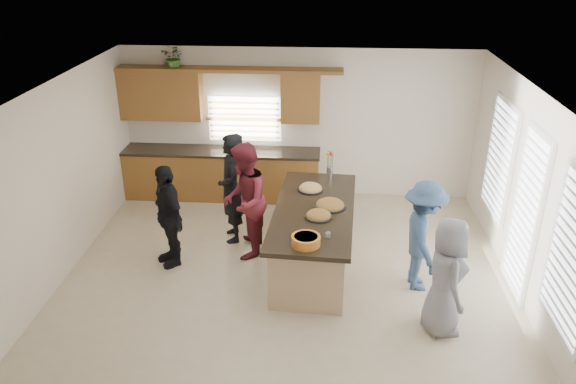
# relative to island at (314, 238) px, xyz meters

# --- Properties ---
(floor) EXTENTS (6.50, 6.50, 0.00)m
(floor) POSITION_rel_island_xyz_m (-0.38, -0.36, -0.45)
(floor) COLOR beige
(floor) RESTS_ON ground
(room_shell) EXTENTS (6.52, 6.02, 2.81)m
(room_shell) POSITION_rel_island_xyz_m (-0.38, -0.36, 1.45)
(room_shell) COLOR silver
(room_shell) RESTS_ON ground
(back_cabinetry) EXTENTS (4.08, 0.66, 2.46)m
(back_cabinetry) POSITION_rel_island_xyz_m (-1.85, 2.37, 0.46)
(back_cabinetry) COLOR brown
(back_cabinetry) RESTS_ON ground
(right_wall_glazing) EXTENTS (0.06, 4.00, 2.25)m
(right_wall_glazing) POSITION_rel_island_xyz_m (2.84, -0.49, 0.89)
(right_wall_glazing) COLOR white
(right_wall_glazing) RESTS_ON ground
(island) EXTENTS (1.31, 2.76, 0.95)m
(island) POSITION_rel_island_xyz_m (0.00, 0.00, 0.00)
(island) COLOR tan
(island) RESTS_ON ground
(platter_front) EXTENTS (0.40, 0.40, 0.16)m
(platter_front) POSITION_rel_island_xyz_m (0.07, -0.28, 0.52)
(platter_front) COLOR black
(platter_front) RESTS_ON island
(platter_mid) EXTENTS (0.47, 0.47, 0.19)m
(platter_mid) POSITION_rel_island_xyz_m (0.23, 0.06, 0.53)
(platter_mid) COLOR black
(platter_mid) RESTS_ON island
(platter_back) EXTENTS (0.40, 0.40, 0.16)m
(platter_back) POSITION_rel_island_xyz_m (-0.08, 0.64, 0.52)
(platter_back) COLOR black
(platter_back) RESTS_ON island
(salad_bowl) EXTENTS (0.38, 0.38, 0.13)m
(salad_bowl) POSITION_rel_island_xyz_m (-0.08, -1.07, 0.57)
(salad_bowl) COLOR orange
(salad_bowl) RESTS_ON island
(clear_cup) EXTENTS (0.07, 0.07, 0.09)m
(clear_cup) POSITION_rel_island_xyz_m (0.21, -0.88, 0.54)
(clear_cup) COLOR white
(clear_cup) RESTS_ON island
(plate_stack) EXTENTS (0.24, 0.24, 0.05)m
(plate_stack) POSITION_rel_island_xyz_m (-0.10, 0.74, 0.52)
(plate_stack) COLOR #B58ECF
(plate_stack) RESTS_ON island
(flower_vase) EXTENTS (0.14, 0.14, 0.43)m
(flower_vase) POSITION_rel_island_xyz_m (0.22, 1.24, 0.74)
(flower_vase) COLOR silver
(flower_vase) RESTS_ON island
(potted_plant) EXTENTS (0.50, 0.47, 0.46)m
(potted_plant) POSITION_rel_island_xyz_m (-2.58, 2.46, 2.18)
(potted_plant) COLOR #396628
(potted_plant) RESTS_ON back_cabinetry
(woman_left_back) EXTENTS (0.58, 0.75, 1.82)m
(woman_left_back) POSITION_rel_island_xyz_m (-1.34, 0.73, 0.46)
(woman_left_back) COLOR black
(woman_left_back) RESTS_ON ground
(woman_left_mid) EXTENTS (0.71, 0.90, 1.82)m
(woman_left_mid) POSITION_rel_island_xyz_m (-1.07, 0.26, 0.46)
(woman_left_mid) COLOR maroon
(woman_left_mid) RESTS_ON ground
(woman_left_front) EXTENTS (0.86, 0.99, 1.60)m
(woman_left_front) POSITION_rel_island_xyz_m (-2.17, -0.08, 0.35)
(woman_left_front) COLOR black
(woman_left_front) RESTS_ON ground
(woman_right_back) EXTENTS (0.66, 1.08, 1.62)m
(woman_right_back) POSITION_rel_island_xyz_m (1.52, -0.47, 0.36)
(woman_right_back) COLOR #365176
(woman_right_back) RESTS_ON ground
(woman_right_front) EXTENTS (0.59, 0.82, 1.57)m
(woman_right_front) POSITION_rel_island_xyz_m (1.66, -1.43, 0.33)
(woman_right_front) COLOR gray
(woman_right_front) RESTS_ON ground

